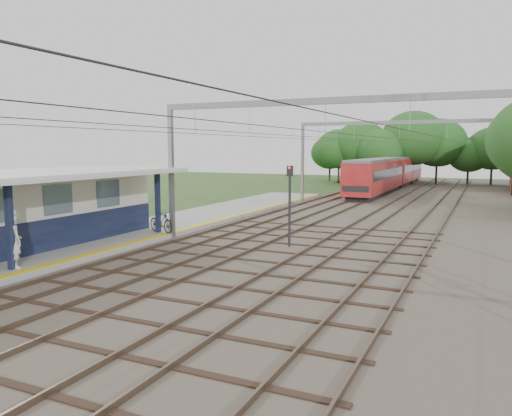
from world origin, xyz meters
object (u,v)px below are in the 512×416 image
Objects in this scene: bicycle at (161,221)px; train at (391,172)px; signal_post at (290,198)px; person at (15,241)px.

bicycle is 0.06× the size of train.
signal_post reaches higher than train.
person is 0.06× the size of train.
bicycle is (0.23, 8.80, -0.42)m from person.
bicycle is at bearing -71.92° from person.
person is at bearing -96.60° from train.
signal_post is at bearing -87.19° from train.
train is at bearing 95.43° from signal_post.
person is 8.81m from bicycle.
person reaches higher than bicycle.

